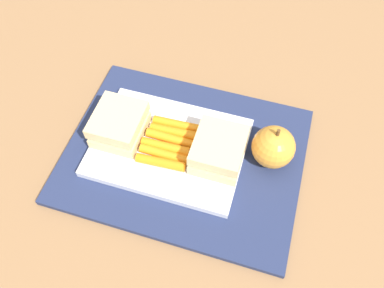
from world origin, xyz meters
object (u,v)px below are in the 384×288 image
(sandwich_half_right, at_px, (219,150))
(sandwich_half_left, at_px, (119,125))
(food_tray, at_px, (169,147))
(apple, at_px, (273,147))
(carrot_sticks_bundle, at_px, (169,143))

(sandwich_half_right, bearing_deg, sandwich_half_left, 180.00)
(food_tray, bearing_deg, apple, 10.98)
(food_tray, distance_m, carrot_sticks_bundle, 0.01)
(sandwich_half_left, relative_size, sandwich_half_right, 1.00)
(sandwich_half_right, xyz_separation_m, carrot_sticks_bundle, (-0.08, -0.00, -0.02))
(sandwich_half_left, height_order, sandwich_half_right, same)
(food_tray, bearing_deg, sandwich_half_right, 0.00)
(food_tray, relative_size, carrot_sticks_bundle, 2.67)
(carrot_sticks_bundle, bearing_deg, apple, 11.02)
(sandwich_half_left, bearing_deg, food_tray, 0.00)
(sandwich_half_right, distance_m, carrot_sticks_bundle, 0.08)
(food_tray, xyz_separation_m, sandwich_half_left, (-0.08, 0.00, 0.03))
(food_tray, height_order, sandwich_half_left, sandwich_half_left)
(sandwich_half_left, bearing_deg, carrot_sticks_bundle, -0.03)
(sandwich_half_left, distance_m, carrot_sticks_bundle, 0.08)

